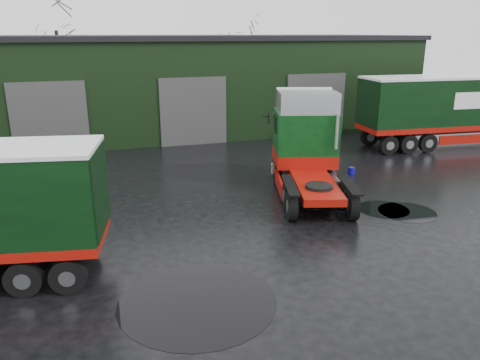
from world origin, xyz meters
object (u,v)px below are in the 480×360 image
object	(u,v)px
tree_back_a	(59,54)
hero_tractor	(312,148)
warehouse	(175,82)
tree_back_b	(240,63)
lorry_right	(461,111)
wash_bucket	(351,171)

from	to	relation	value
tree_back_a	hero_tractor	bearing A→B (deg)	-68.66
warehouse	tree_back_b	xyz separation A→B (m)	(8.00, 10.00, 0.59)
lorry_right	wash_bucket	size ratio (longest dim) A/B	47.82
hero_tractor	wash_bucket	bearing A→B (deg)	52.36
warehouse	wash_bucket	bearing A→B (deg)	-67.70
tree_back_b	wash_bucket	bearing A→B (deg)	-94.95
tree_back_a	tree_back_b	xyz separation A→B (m)	(16.00, 0.00, -1.00)
tree_back_a	tree_back_b	size ratio (longest dim) A/B	1.27
wash_bucket	tree_back_a	world-z (taller)	tree_back_a
warehouse	tree_back_b	bearing A→B (deg)	51.34
tree_back_a	wash_bucket	bearing A→B (deg)	-60.31
warehouse	tree_back_a	world-z (taller)	tree_back_a
hero_tractor	lorry_right	bearing A→B (deg)	40.97
hero_tractor	tree_back_a	size ratio (longest dim) A/B	0.71
lorry_right	tree_back_a	bearing A→B (deg)	-128.04
hero_tractor	tree_back_b	xyz separation A→B (m)	(5.50, 26.88, 1.65)
warehouse	hero_tractor	size ratio (longest dim) A/B	4.80
hero_tractor	lorry_right	xyz separation A→B (m)	(12.50, 5.88, -0.02)
wash_bucket	hero_tractor	bearing A→B (deg)	-143.43
warehouse	lorry_right	world-z (taller)	warehouse
warehouse	wash_bucket	size ratio (longest dim) A/B	97.91
lorry_right	tree_back_a	size ratio (longest dim) A/B	1.67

